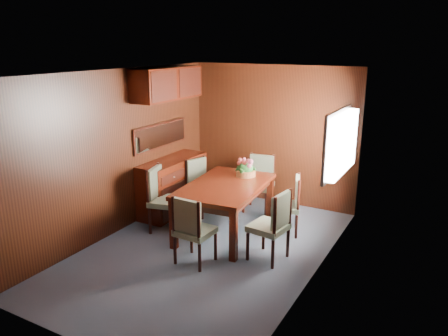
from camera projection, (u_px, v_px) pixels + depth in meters
The scene contains 11 objects.
ground at pixel (206, 250), 6.02m from camera, with size 4.50×4.50×0.00m, color #3C4553.
room_shell at pixel (211, 129), 5.89m from camera, with size 3.06×4.52×2.41m.
sideboard at pixel (173, 185), 7.31m from camera, with size 0.48×1.40×0.90m, color #381007.
dining_table at pixel (225, 191), 6.38m from camera, with size 1.16×1.72×0.77m.
chair_left_near at pixel (162, 195), 6.53m from camera, with size 0.55×0.56×0.99m.
chair_left_far at pixel (201, 183), 7.23m from camera, with size 0.52×0.54×0.92m.
chair_right_near at pixel (274, 222), 5.60m from camera, with size 0.49×0.51×0.96m.
chair_right_far at pixel (290, 202), 6.43m from camera, with size 0.52×0.53×0.89m.
chair_head at pixel (192, 227), 5.50m from camera, with size 0.46×0.44×0.93m.
chair_foot at pixel (260, 179), 7.36m from camera, with size 0.50×0.48×0.95m.
flower_centerpiece at pixel (246, 166), 6.69m from camera, with size 0.32×0.32×0.32m.
Camera 1 is at (2.85, -4.67, 2.76)m, focal length 35.00 mm.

